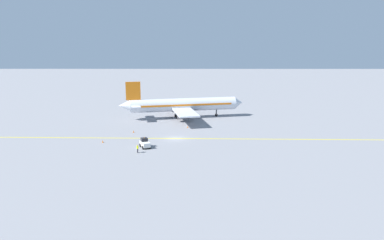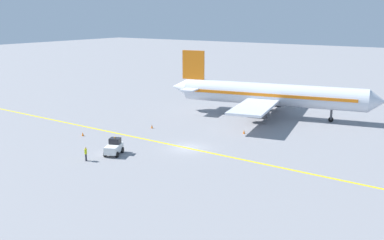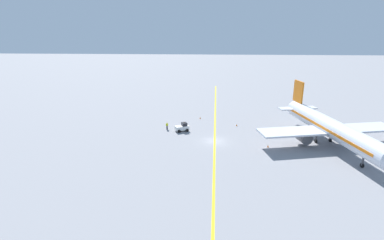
# 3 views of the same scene
# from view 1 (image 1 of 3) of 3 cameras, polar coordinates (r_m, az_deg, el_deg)

# --- Properties ---
(ground_plane) EXTENTS (400.00, 400.00, 0.00)m
(ground_plane) POSITION_cam_1_polar(r_m,az_deg,el_deg) (84.45, -2.57, -2.83)
(ground_plane) COLOR gray
(apron_yellow_centreline) EXTENTS (3.22, 119.98, 0.01)m
(apron_yellow_centreline) POSITION_cam_1_polar(r_m,az_deg,el_deg) (84.45, -2.57, -2.82)
(apron_yellow_centreline) COLOR yellow
(apron_yellow_centreline) RESTS_ON ground
(airplane_at_gate) EXTENTS (28.47, 35.30, 10.60)m
(airplane_at_gate) POSITION_cam_1_polar(r_m,az_deg,el_deg) (105.56, -1.51, 2.30)
(airplane_at_gate) COLOR silver
(airplane_at_gate) RESTS_ON ground
(baggage_tug_white) EXTENTS (3.35, 2.68, 2.11)m
(baggage_tug_white) POSITION_cam_1_polar(r_m,az_deg,el_deg) (77.79, -7.18, -3.55)
(baggage_tug_white) COLOR white
(baggage_tug_white) RESTS_ON ground
(ground_crew_worker) EXTENTS (0.49, 0.39, 1.68)m
(ground_crew_worker) POSITION_cam_1_polar(r_m,az_deg,el_deg) (74.47, -8.30, -4.30)
(ground_crew_worker) COLOR #23232D
(ground_crew_worker) RESTS_ON ground
(traffic_cone_near_nose) EXTENTS (0.32, 0.32, 0.55)m
(traffic_cone_near_nose) POSITION_cam_1_polar(r_m,az_deg,el_deg) (90.67, -8.90, -1.73)
(traffic_cone_near_nose) COLOR orange
(traffic_cone_near_nose) RESTS_ON ground
(traffic_cone_mid_apron) EXTENTS (0.32, 0.32, 0.55)m
(traffic_cone_mid_apron) POSITION_cam_1_polar(r_m,az_deg,el_deg) (94.40, -0.66, -1.02)
(traffic_cone_mid_apron) COLOR orange
(traffic_cone_mid_apron) RESTS_ON ground
(traffic_cone_by_wingtip) EXTENTS (0.32, 0.32, 0.55)m
(traffic_cone_by_wingtip) POSITION_cam_1_polar(r_m,az_deg,el_deg) (83.28, -13.45, -3.18)
(traffic_cone_by_wingtip) COLOR orange
(traffic_cone_by_wingtip) RESTS_ON ground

